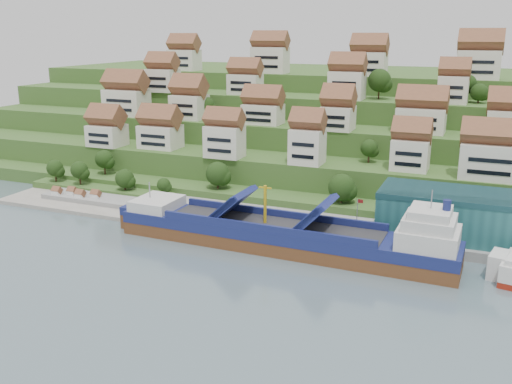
% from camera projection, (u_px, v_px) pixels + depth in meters
% --- Properties ---
extents(ground, '(300.00, 300.00, 0.00)m').
position_uv_depth(ground, '(265.00, 247.00, 125.50)').
color(ground, slate).
rests_on(ground, ground).
extents(quay, '(180.00, 14.00, 2.20)m').
position_uv_depth(quay, '(369.00, 232.00, 131.17)').
color(quay, gray).
rests_on(quay, ground).
extents(pebble_beach, '(45.00, 20.00, 1.00)m').
position_uv_depth(pebble_beach, '(86.00, 201.00, 157.39)').
color(pebble_beach, gray).
rests_on(pebble_beach, ground).
extents(hillside, '(260.00, 128.00, 31.00)m').
position_uv_depth(hillside, '(366.00, 128.00, 214.66)').
color(hillside, '#2D4C1E').
rests_on(hillside, ground).
extents(hillside_village, '(157.96, 63.00, 29.20)m').
position_uv_depth(hillside_village, '(341.00, 105.00, 171.88)').
color(hillside_village, silver).
rests_on(hillside_village, ground).
extents(hillside_trees, '(145.11, 62.17, 31.01)m').
position_uv_depth(hillside_trees, '(302.00, 136.00, 163.25)').
color(hillside_trees, '#213E14').
rests_on(hillside_trees, ground).
extents(flagpole, '(1.28, 0.16, 8.00)m').
position_uv_depth(flagpole, '(358.00, 214.00, 125.85)').
color(flagpole, gray).
rests_on(flagpole, quay).
extents(beach_huts, '(14.40, 3.70, 2.20)m').
position_uv_depth(beach_huts, '(76.00, 196.00, 156.58)').
color(beach_huts, white).
rests_on(beach_huts, pebble_beach).
extents(cargo_ship, '(74.76, 13.08, 16.49)m').
position_uv_depth(cargo_ship, '(290.00, 236.00, 122.64)').
color(cargo_ship, brown).
rests_on(cargo_ship, ground).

